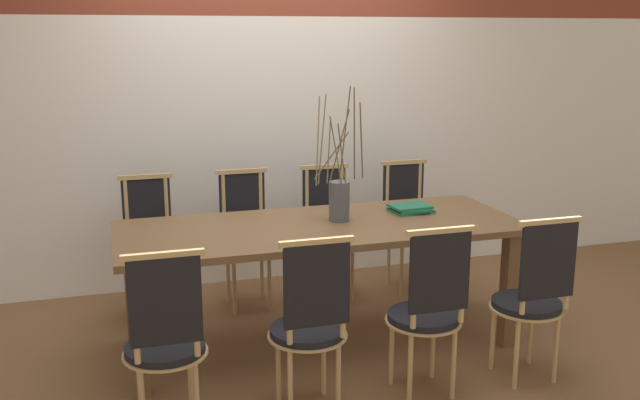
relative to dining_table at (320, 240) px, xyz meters
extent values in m
plane|color=brown|center=(0.00, 0.00, -0.66)|extent=(16.00, 16.00, 0.00)
cube|color=white|center=(0.00, 1.31, 0.33)|extent=(12.00, 0.06, 1.99)
cube|color=brown|center=(0.00, 0.00, 0.08)|extent=(2.40, 0.93, 0.04)
cube|color=brown|center=(-1.09, -0.36, -0.30)|extent=(0.09, 0.09, 0.72)
cube|color=brown|center=(1.09, -0.36, -0.30)|extent=(0.09, 0.09, 0.72)
cube|color=brown|center=(-1.09, 0.36, -0.30)|extent=(0.09, 0.09, 0.72)
cube|color=brown|center=(1.09, 0.36, -0.30)|extent=(0.09, 0.09, 0.72)
cylinder|color=black|center=(-0.99, -0.74, -0.23)|extent=(0.38, 0.38, 0.04)
cylinder|color=tan|center=(-0.99, -0.74, -0.26)|extent=(0.40, 0.40, 0.01)
cylinder|color=tan|center=(-1.11, -0.62, -0.46)|extent=(0.03, 0.03, 0.41)
cylinder|color=tan|center=(-0.87, -0.62, -0.46)|extent=(0.03, 0.03, 0.41)
cylinder|color=tan|center=(-0.87, -0.86, -0.46)|extent=(0.03, 0.03, 0.41)
cylinder|color=tan|center=(-1.12, -0.90, 0.04)|extent=(0.03, 0.03, 0.50)
cylinder|color=tan|center=(-0.86, -0.90, 0.04)|extent=(0.03, 0.03, 0.50)
cube|color=black|center=(-0.99, -0.91, 0.06)|extent=(0.32, 0.02, 0.40)
cube|color=tan|center=(-0.99, -0.90, 0.27)|extent=(0.36, 0.03, 0.03)
cylinder|color=black|center=(-0.29, -0.74, -0.23)|extent=(0.38, 0.38, 0.04)
cylinder|color=tan|center=(-0.29, -0.74, -0.26)|extent=(0.40, 0.40, 0.01)
cylinder|color=tan|center=(-0.41, -0.62, -0.46)|extent=(0.03, 0.03, 0.41)
cylinder|color=tan|center=(-0.17, -0.62, -0.46)|extent=(0.03, 0.03, 0.41)
cylinder|color=tan|center=(-0.41, -0.86, -0.46)|extent=(0.03, 0.03, 0.41)
cylinder|color=tan|center=(-0.17, -0.86, -0.46)|extent=(0.03, 0.03, 0.41)
cylinder|color=tan|center=(-0.42, -0.90, 0.04)|extent=(0.03, 0.03, 0.50)
cylinder|color=tan|center=(-0.16, -0.90, 0.04)|extent=(0.03, 0.03, 0.50)
cube|color=black|center=(-0.29, -0.91, 0.06)|extent=(0.32, 0.02, 0.40)
cube|color=tan|center=(-0.29, -0.90, 0.27)|extent=(0.36, 0.03, 0.03)
cylinder|color=black|center=(0.34, -0.74, -0.23)|extent=(0.38, 0.38, 0.04)
cylinder|color=tan|center=(0.34, -0.74, -0.26)|extent=(0.40, 0.40, 0.01)
cylinder|color=tan|center=(0.22, -0.62, -0.46)|extent=(0.03, 0.03, 0.41)
cylinder|color=tan|center=(0.46, -0.62, -0.46)|extent=(0.03, 0.03, 0.41)
cylinder|color=tan|center=(0.22, -0.86, -0.46)|extent=(0.03, 0.03, 0.41)
cylinder|color=tan|center=(0.46, -0.86, -0.46)|extent=(0.03, 0.03, 0.41)
cylinder|color=tan|center=(0.21, -0.90, 0.04)|extent=(0.03, 0.03, 0.50)
cylinder|color=tan|center=(0.47, -0.90, 0.04)|extent=(0.03, 0.03, 0.50)
cube|color=black|center=(0.34, -0.91, 0.06)|extent=(0.32, 0.02, 0.40)
cube|color=tan|center=(0.34, -0.90, 0.27)|extent=(0.36, 0.03, 0.03)
cylinder|color=black|center=(0.96, -0.74, -0.23)|extent=(0.38, 0.38, 0.04)
cylinder|color=tan|center=(0.96, -0.74, -0.26)|extent=(0.40, 0.40, 0.01)
cylinder|color=tan|center=(0.84, -0.62, -0.46)|extent=(0.03, 0.03, 0.41)
cylinder|color=tan|center=(1.08, -0.62, -0.46)|extent=(0.03, 0.03, 0.41)
cylinder|color=tan|center=(0.84, -0.86, -0.46)|extent=(0.03, 0.03, 0.41)
cylinder|color=tan|center=(1.08, -0.86, -0.46)|extent=(0.03, 0.03, 0.41)
cylinder|color=tan|center=(0.83, -0.90, 0.04)|extent=(0.03, 0.03, 0.50)
cylinder|color=tan|center=(1.09, -0.90, 0.04)|extent=(0.03, 0.03, 0.50)
cube|color=black|center=(0.96, -0.91, 0.06)|extent=(0.32, 0.02, 0.40)
cube|color=tan|center=(0.96, -0.90, 0.27)|extent=(0.36, 0.03, 0.03)
cylinder|color=black|center=(-0.95, 0.74, -0.23)|extent=(0.38, 0.38, 0.04)
cylinder|color=tan|center=(-0.95, 0.74, -0.26)|extent=(0.40, 0.40, 0.01)
cylinder|color=tan|center=(-0.83, 0.62, -0.46)|extent=(0.03, 0.03, 0.41)
cylinder|color=tan|center=(-1.08, 0.62, -0.46)|extent=(0.03, 0.03, 0.41)
cylinder|color=tan|center=(-0.83, 0.86, -0.46)|extent=(0.03, 0.03, 0.41)
cylinder|color=tan|center=(-1.08, 0.86, -0.46)|extent=(0.03, 0.03, 0.41)
cylinder|color=tan|center=(-0.82, 0.90, 0.04)|extent=(0.03, 0.03, 0.50)
cylinder|color=tan|center=(-1.09, 0.90, 0.04)|extent=(0.03, 0.03, 0.50)
cube|color=black|center=(-0.95, 0.91, 0.06)|extent=(0.32, 0.02, 0.40)
cube|color=tan|center=(-0.95, 0.90, 0.27)|extent=(0.36, 0.03, 0.03)
cylinder|color=black|center=(-0.30, 0.74, -0.23)|extent=(0.38, 0.38, 0.04)
cylinder|color=tan|center=(-0.30, 0.74, -0.26)|extent=(0.40, 0.40, 0.01)
cylinder|color=tan|center=(-0.18, 0.62, -0.46)|extent=(0.03, 0.03, 0.41)
cylinder|color=tan|center=(-0.42, 0.62, -0.46)|extent=(0.03, 0.03, 0.41)
cylinder|color=tan|center=(-0.18, 0.86, -0.46)|extent=(0.03, 0.03, 0.41)
cylinder|color=tan|center=(-0.42, 0.86, -0.46)|extent=(0.03, 0.03, 0.41)
cylinder|color=tan|center=(-0.17, 0.90, 0.04)|extent=(0.03, 0.03, 0.50)
cylinder|color=tan|center=(-0.43, 0.90, 0.04)|extent=(0.03, 0.03, 0.50)
cube|color=black|center=(-0.30, 0.91, 0.06)|extent=(0.32, 0.02, 0.40)
cube|color=tan|center=(-0.30, 0.90, 0.27)|extent=(0.36, 0.03, 0.03)
cylinder|color=black|center=(0.31, 0.74, -0.23)|extent=(0.38, 0.38, 0.04)
cylinder|color=tan|center=(0.31, 0.74, -0.26)|extent=(0.40, 0.40, 0.01)
cylinder|color=tan|center=(0.43, 0.62, -0.46)|extent=(0.03, 0.03, 0.41)
cylinder|color=tan|center=(0.18, 0.62, -0.46)|extent=(0.03, 0.03, 0.41)
cylinder|color=tan|center=(0.43, 0.86, -0.46)|extent=(0.03, 0.03, 0.41)
cylinder|color=tan|center=(0.18, 0.86, -0.46)|extent=(0.03, 0.03, 0.41)
cylinder|color=tan|center=(0.44, 0.90, 0.04)|extent=(0.03, 0.03, 0.50)
cylinder|color=tan|center=(0.17, 0.90, 0.04)|extent=(0.03, 0.03, 0.50)
cube|color=black|center=(0.31, 0.91, 0.06)|extent=(0.32, 0.02, 0.40)
cube|color=tan|center=(0.31, 0.90, 0.27)|extent=(0.36, 0.03, 0.03)
cylinder|color=black|center=(0.93, 0.74, -0.23)|extent=(0.38, 0.38, 0.04)
cylinder|color=tan|center=(0.93, 0.74, -0.26)|extent=(0.40, 0.40, 0.01)
cylinder|color=tan|center=(1.05, 0.62, -0.46)|extent=(0.03, 0.03, 0.41)
cylinder|color=tan|center=(0.81, 0.62, -0.46)|extent=(0.03, 0.03, 0.41)
cylinder|color=tan|center=(1.05, 0.86, -0.46)|extent=(0.03, 0.03, 0.41)
cylinder|color=tan|center=(0.81, 0.86, -0.46)|extent=(0.03, 0.03, 0.41)
cylinder|color=tan|center=(1.06, 0.90, 0.04)|extent=(0.03, 0.03, 0.50)
cylinder|color=tan|center=(0.80, 0.90, 0.04)|extent=(0.03, 0.03, 0.50)
cube|color=black|center=(0.93, 0.91, 0.06)|extent=(0.32, 0.02, 0.40)
cube|color=tan|center=(0.93, 0.90, 0.27)|extent=(0.36, 0.03, 0.03)
cylinder|color=#4C5156|center=(0.14, 0.05, 0.22)|extent=(0.13, 0.13, 0.24)
cylinder|color=brown|center=(0.18, 0.07, 0.63)|extent=(0.05, 0.09, 0.57)
cylinder|color=brown|center=(0.11, 0.03, 0.54)|extent=(0.06, 0.08, 0.40)
cylinder|color=brown|center=(0.02, 0.10, 0.59)|extent=(0.10, 0.25, 0.50)
cylinder|color=brown|center=(0.16, 0.11, 0.56)|extent=(0.12, 0.05, 0.43)
cylinder|color=brown|center=(0.08, 0.08, 0.53)|extent=(0.07, 0.13, 0.38)
cylinder|color=brown|center=(0.05, 0.11, 0.60)|extent=(0.11, 0.19, 0.52)
cylinder|color=brown|center=(0.12, 0.17, 0.48)|extent=(0.23, 0.03, 0.28)
cylinder|color=brown|center=(0.14, 0.03, 0.52)|extent=(0.06, 0.02, 0.35)
cylinder|color=brown|center=(0.26, 0.00, 0.58)|extent=(0.12, 0.25, 0.49)
cylinder|color=brown|center=(0.22, 0.02, 0.63)|extent=(0.08, 0.17, 0.57)
cube|color=#1E6B4C|center=(0.65, 0.13, 0.11)|extent=(0.27, 0.22, 0.02)
cube|color=#1E6B4C|center=(0.64, 0.12, 0.12)|extent=(0.20, 0.20, 0.01)
cube|color=#1E6B4C|center=(0.64, 0.12, 0.14)|extent=(0.26, 0.21, 0.01)
camera|label=1|loc=(-1.19, -3.92, 1.21)|focal=40.00mm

